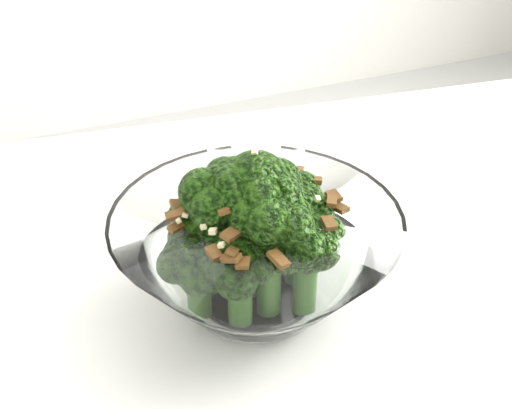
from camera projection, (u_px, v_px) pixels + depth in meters
name	position (u px, v px, depth m)	size (l,w,h in m)	color
broccoli_dish	(255.00, 250.00, 0.49)	(0.20, 0.20, 0.13)	white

